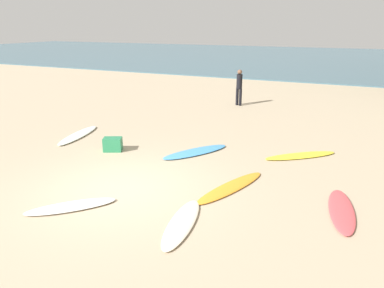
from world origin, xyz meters
name	(u,v)px	position (x,y,z in m)	size (l,w,h in m)	color
ground_plane	(121,189)	(0.00, 0.00, 0.00)	(120.00, 120.00, 0.00)	tan
ocean_water	(315,58)	(0.00, 39.20, 0.04)	(120.00, 40.00, 0.08)	#426675
surfboard_0	(196,152)	(0.61, 3.16, 0.04)	(0.60, 2.34, 0.08)	#4898DD
surfboard_1	(301,156)	(3.66, 4.19, 0.04)	(0.49, 2.36, 0.08)	yellow
surfboard_2	(182,223)	(2.09, -0.86, 0.03)	(0.50, 2.05, 0.07)	#F3DFC2
surfboard_3	(78,135)	(-3.98, 3.05, 0.04)	(0.54, 2.48, 0.08)	white
surfboard_4	(71,206)	(-0.44, -1.25, 0.04)	(0.50, 1.94, 0.08)	silver
surfboard_5	(342,210)	(5.00, 1.03, 0.04)	(0.53, 2.10, 0.07)	#DC4F54
surfboard_6	(231,187)	(2.45, 1.18, 0.03)	(0.48, 2.50, 0.06)	orange
beachgoer_near	(239,86)	(-0.30, 10.49, 0.98)	(0.36, 0.36, 1.75)	black
beach_cooler	(113,144)	(-1.88, 2.27, 0.21)	(0.57, 0.38, 0.43)	#287F51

